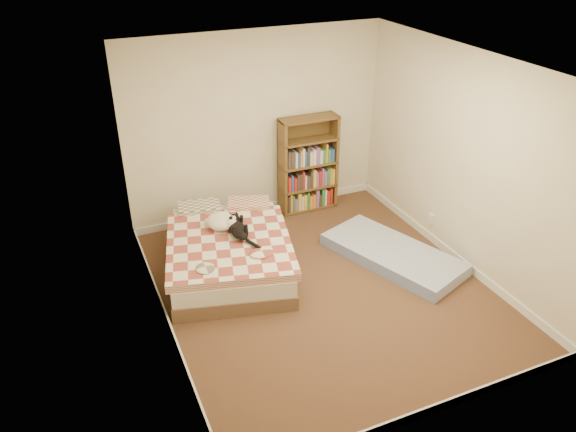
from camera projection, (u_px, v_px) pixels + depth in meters
name	position (u px, v px, depth m)	size (l,w,h in m)	color
room	(325.00, 193.00, 5.77)	(3.51, 4.01, 2.51)	#4F3622
bed	(228.00, 250.00, 6.61)	(1.74, 2.16, 0.51)	brown
bookshelf	(307.00, 174.00, 7.81)	(0.81, 0.27, 1.35)	brown
floor_mattress	(393.00, 254.00, 6.81)	(0.77, 1.70, 0.15)	#7B90CE
black_cat	(238.00, 228.00, 6.46)	(0.27, 0.73, 0.17)	black
white_dog	(222.00, 221.00, 6.57)	(0.39, 0.42, 0.18)	white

